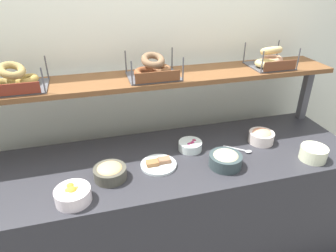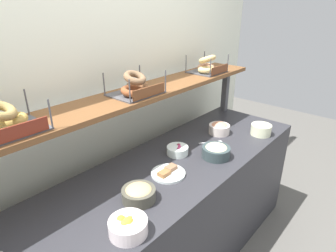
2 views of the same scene
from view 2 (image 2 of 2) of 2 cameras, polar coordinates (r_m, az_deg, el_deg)
The scene contains 15 objects.
back_wall at distance 2.02m, azimuth -12.19°, elevation 5.79°, with size 3.59×0.06×2.40m, color white.
deli_counter at distance 2.05m, azimuth -0.31°, elevation -18.55°, with size 2.39×0.70×0.85m, color #2D2D33.
shelf_riser_right at distance 2.71m, azimuth 11.45°, elevation 7.08°, with size 0.05×0.05×0.40m, color #4C4C51.
upper_shelf at distance 1.79m, azimuth -6.88°, elevation 6.06°, with size 2.35×0.32×0.03m, color brown.
bowl_beet_salad at distance 1.93m, azimuth 1.94°, elevation -4.87°, with size 0.15×0.15×0.06m.
bowl_lox_spread at distance 2.26m, azimuth 10.28°, elevation -0.40°, with size 0.16×0.16×0.09m.
bowl_tuna_salad at distance 1.91m, azimuth 9.64°, elevation -4.96°, with size 0.19×0.19×0.09m.
bowl_potato_salad at distance 2.32m, azimuth 18.25°, elevation -0.47°, with size 0.15×0.15×0.10m.
bowl_fruit_salad at distance 1.34m, azimuth -8.08°, elevation -19.33°, with size 0.18×0.18×0.09m.
bowl_hummus at distance 1.52m, azimuth -5.92°, elevation -13.32°, with size 0.18×0.18×0.08m.
serving_plate_white at distance 1.72m, azimuth 0.00°, elevation -9.42°, with size 0.21×0.21×0.04m.
serving_spoon_by_edge at distance 2.11m, azimuth 9.38°, elevation -3.24°, with size 0.15×0.12×0.01m.
bagel_basket_everything at distance 1.40m, azimuth -30.43°, elevation 0.38°, with size 0.33×0.26×0.15m.
bagel_basket_cinnamon_raisin at distance 1.76m, azimuth -6.53°, elevation 7.84°, with size 0.31×0.26×0.15m.
bagel_basket_plain at distance 2.35m, azimuth 7.87°, elevation 11.79°, with size 0.26×0.25×0.15m.
Camera 2 is at (-1.13, -1.01, 1.80)m, focal length 30.28 mm.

